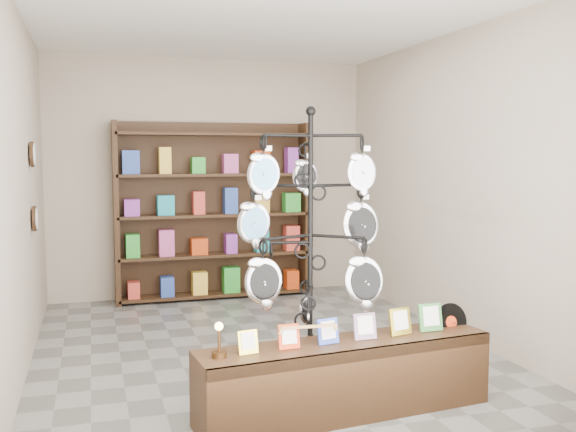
# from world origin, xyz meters

# --- Properties ---
(ground) EXTENTS (5.00, 5.00, 0.00)m
(ground) POSITION_xyz_m (0.00, 0.00, 0.00)
(ground) COLOR slate
(ground) RESTS_ON ground
(room_envelope) EXTENTS (5.00, 5.00, 5.00)m
(room_envelope) POSITION_xyz_m (0.00, 0.00, 1.85)
(room_envelope) COLOR #AC9E8B
(room_envelope) RESTS_ON ground
(display_tree) EXTENTS (1.10, 1.05, 2.13)m
(display_tree) POSITION_xyz_m (0.00, -1.40, 1.23)
(display_tree) COLOR black
(display_tree) RESTS_ON ground
(front_shelf) EXTENTS (2.13, 0.63, 0.74)m
(front_shelf) POSITION_xyz_m (0.20, -1.61, 0.26)
(front_shelf) COLOR black
(front_shelf) RESTS_ON ground
(back_shelving) EXTENTS (2.42, 0.36, 2.20)m
(back_shelving) POSITION_xyz_m (0.00, 2.30, 1.03)
(back_shelving) COLOR black
(back_shelving) RESTS_ON ground
(wall_clocks) EXTENTS (0.03, 0.24, 0.84)m
(wall_clocks) POSITION_xyz_m (-1.97, 0.80, 1.50)
(wall_clocks) COLOR black
(wall_clocks) RESTS_ON ground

